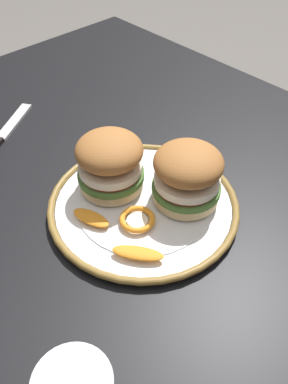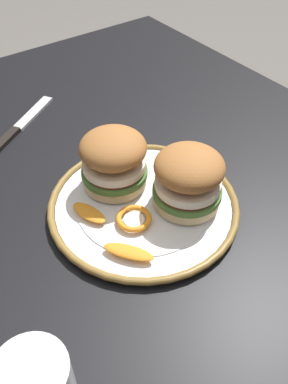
# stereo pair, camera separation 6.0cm
# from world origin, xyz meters

# --- Properties ---
(ground_plane) EXTENTS (8.00, 8.00, 0.00)m
(ground_plane) POSITION_xyz_m (0.00, 0.00, 0.00)
(ground_plane) COLOR slate
(dining_table) EXTENTS (1.34, 0.98, 0.77)m
(dining_table) POSITION_xyz_m (0.00, 0.00, 0.67)
(dining_table) COLOR black
(dining_table) RESTS_ON ground
(dinner_plate) EXTENTS (0.32, 0.32, 0.02)m
(dinner_plate) POSITION_xyz_m (0.00, -0.02, 0.78)
(dinner_plate) COLOR white
(dinner_plate) RESTS_ON dining_table
(sandwich_half_left) EXTENTS (0.15, 0.15, 0.10)m
(sandwich_half_left) POSITION_xyz_m (-0.07, -0.03, 0.84)
(sandwich_half_left) COLOR beige
(sandwich_half_left) RESTS_ON dinner_plate
(sandwich_half_right) EXTENTS (0.15, 0.15, 0.10)m
(sandwich_half_right) POSITION_xyz_m (0.04, 0.04, 0.84)
(sandwich_half_right) COLOR beige
(sandwich_half_right) RESTS_ON dinner_plate
(orange_peel_curled) EXTENTS (0.06, 0.06, 0.01)m
(orange_peel_curled) POSITION_xyz_m (0.03, -0.06, 0.79)
(orange_peel_curled) COLOR orange
(orange_peel_curled) RESTS_ON dinner_plate
(orange_peel_strip_long) EXTENTS (0.07, 0.04, 0.01)m
(orange_peel_strip_long) POSITION_xyz_m (-0.03, -0.11, 0.79)
(orange_peel_strip_long) COLOR orange
(orange_peel_strip_long) RESTS_ON dinner_plate
(orange_peel_strip_short) EXTENTS (0.08, 0.06, 0.01)m
(orange_peel_strip_short) POSITION_xyz_m (0.07, -0.10, 0.79)
(orange_peel_strip_short) COLOR orange
(orange_peel_strip_short) RESTS_ON dinner_plate
(table_knife) EXTENTS (0.14, 0.19, 0.01)m
(table_knife) POSITION_xyz_m (-0.34, -0.09, 0.77)
(table_knife) COLOR silver
(table_knife) RESTS_ON dining_table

